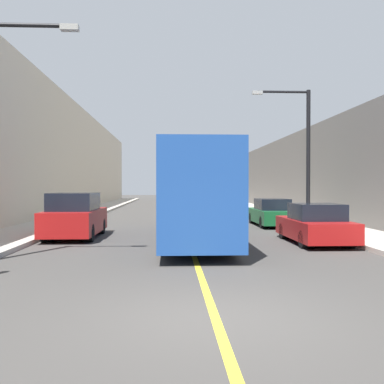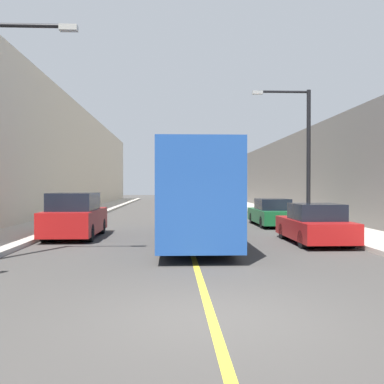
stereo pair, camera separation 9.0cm
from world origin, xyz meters
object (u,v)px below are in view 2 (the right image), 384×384
(bus, at_px, (191,193))
(car_right_near, at_px, (315,225))
(car_right_mid, at_px, (272,213))
(parked_suv_left, at_px, (75,217))
(street_lamp_right, at_px, (303,147))

(bus, distance_m, car_right_near, 4.88)
(car_right_near, height_order, car_right_mid, car_right_near)
(parked_suv_left, distance_m, car_right_mid, 10.66)
(bus, bearing_deg, street_lamp_right, 35.12)
(bus, distance_m, car_right_mid, 7.70)
(car_right_mid, height_order, street_lamp_right, street_lamp_right)
(bus, xyz_separation_m, car_right_mid, (4.58, 6.07, -1.20))
(car_right_near, distance_m, car_right_mid, 7.35)
(parked_suv_left, relative_size, car_right_mid, 0.99)
(bus, distance_m, street_lamp_right, 7.22)
(car_right_mid, distance_m, street_lamp_right, 4.13)
(car_right_mid, bearing_deg, street_lamp_right, -63.71)
(parked_suv_left, bearing_deg, car_right_mid, 28.65)
(bus, height_order, car_right_near, bus)
(bus, relative_size, street_lamp_right, 1.80)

